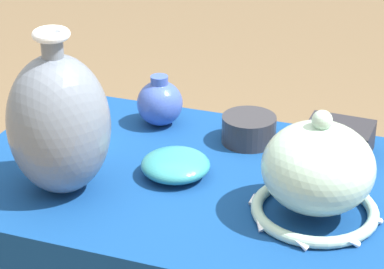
% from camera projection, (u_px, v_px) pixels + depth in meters
% --- Properties ---
extents(display_table, '(0.99, 0.62, 0.79)m').
position_uv_depth(display_table, '(200.00, 226.00, 1.55)').
color(display_table, '#38383D').
rests_on(display_table, ground_plane).
extents(vase_tall_bulbous, '(0.20, 0.20, 0.33)m').
position_uv_depth(vase_tall_bulbous, '(59.00, 124.00, 1.41)').
color(vase_tall_bulbous, slate).
rests_on(vase_tall_bulbous, display_table).
extents(vase_dome_bell, '(0.25, 0.25, 0.21)m').
position_uv_depth(vase_dome_bell, '(318.00, 174.00, 1.35)').
color(vase_dome_bell, '#A8CCB7').
rests_on(vase_dome_bell, display_table).
extents(mosaic_tile_box, '(0.14, 0.12, 0.07)m').
position_uv_depth(mosaic_tile_box, '(339.00, 139.00, 1.59)').
color(mosaic_tile_box, '#232328').
rests_on(mosaic_tile_box, display_table).
extents(jar_round_cobalt, '(0.11, 0.11, 0.12)m').
position_uv_depth(jar_round_cobalt, '(160.00, 103.00, 1.71)').
color(jar_round_cobalt, '#3851A8').
rests_on(jar_round_cobalt, display_table).
extents(pot_squat_charcoal, '(0.12, 0.12, 0.06)m').
position_uv_depth(pot_squat_charcoal, '(249.00, 129.00, 1.64)').
color(pot_squat_charcoal, '#2D2D33').
rests_on(pot_squat_charcoal, display_table).
extents(pot_squat_ivory, '(0.12, 0.12, 0.05)m').
position_uv_depth(pot_squat_ivory, '(76.00, 132.00, 1.64)').
color(pot_squat_ivory, white).
rests_on(pot_squat_ivory, display_table).
extents(bowl_shallow_teal, '(0.14, 0.14, 0.05)m').
position_uv_depth(bowl_shallow_teal, '(176.00, 165.00, 1.51)').
color(bowl_shallow_teal, teal).
rests_on(bowl_shallow_teal, display_table).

